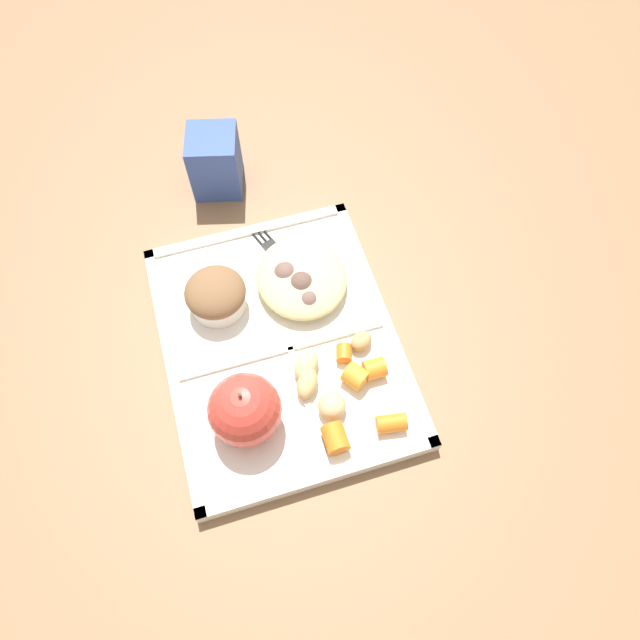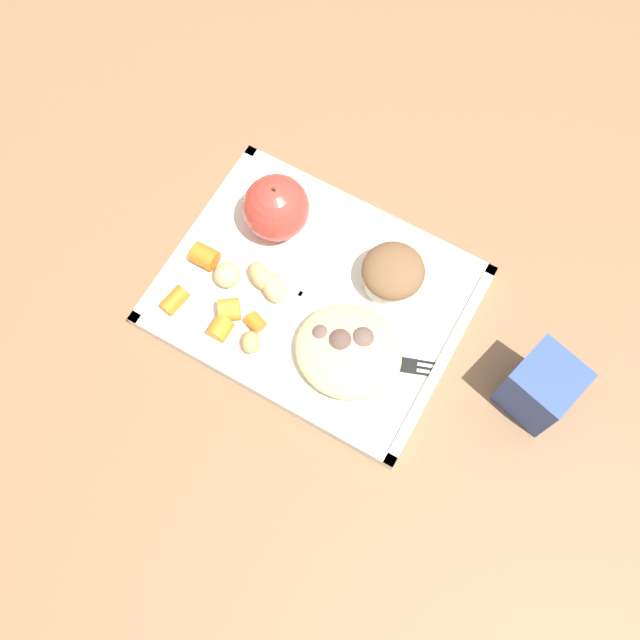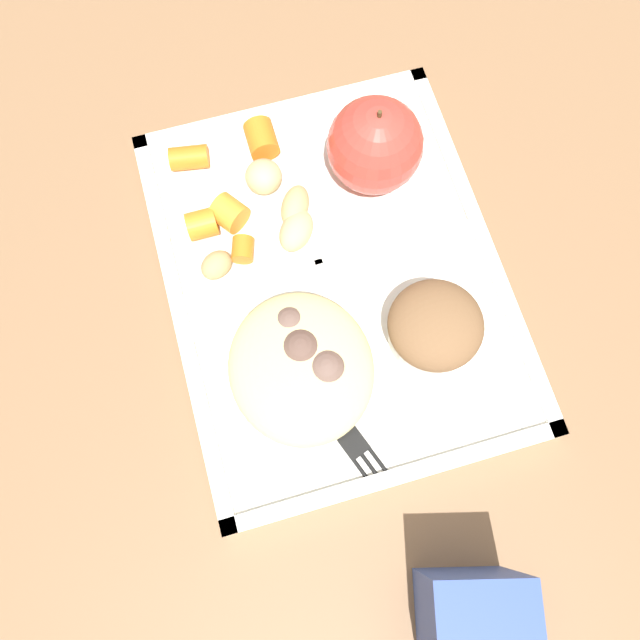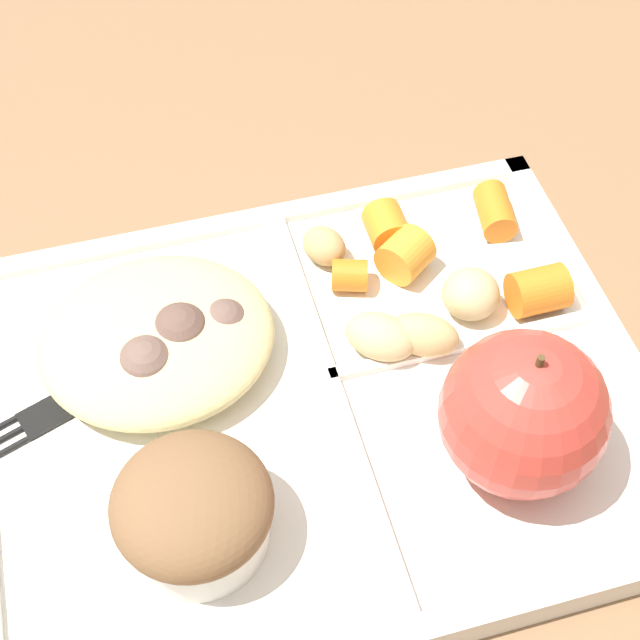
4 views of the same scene
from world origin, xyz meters
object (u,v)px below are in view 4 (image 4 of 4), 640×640
object	(u,v)px
lunch_tray	(312,405)
bran_muffin	(193,511)
green_apple	(523,414)
plastic_fork	(93,390)

from	to	relation	value
lunch_tray	bran_muffin	size ratio (longest dim) A/B	4.73
green_apple	plastic_fork	xyz separation A→B (m)	(0.20, -0.10, -0.04)
green_apple	plastic_fork	distance (m)	0.22
lunch_tray	green_apple	distance (m)	0.12
lunch_tray	plastic_fork	world-z (taller)	lunch_tray
lunch_tray	plastic_fork	distance (m)	0.12
plastic_fork	green_apple	bearing A→B (deg)	154.27
plastic_fork	lunch_tray	bearing A→B (deg)	162.43
lunch_tray	bran_muffin	world-z (taller)	bran_muffin
lunch_tray	bran_muffin	xyz separation A→B (m)	(0.07, 0.06, 0.03)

